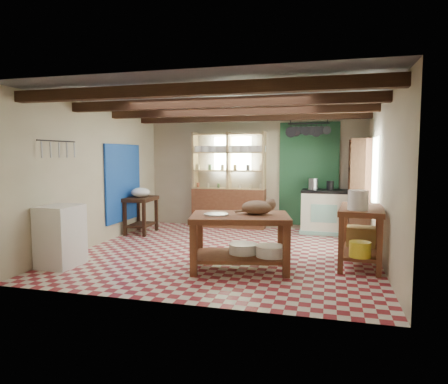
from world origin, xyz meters
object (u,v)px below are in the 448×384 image
(stove, at_px, (325,211))
(prep_table, at_px, (141,215))
(work_table, at_px, (240,242))
(white_cabinet, at_px, (61,236))
(cat, at_px, (257,207))
(right_counter, at_px, (361,236))

(stove, distance_m, prep_table, 3.95)
(work_table, bearing_deg, stove, 56.87)
(work_table, relative_size, white_cabinet, 1.54)
(stove, relative_size, cat, 2.11)
(work_table, xyz_separation_m, prep_table, (-2.64, 2.07, -0.01))
(right_counter, bearing_deg, white_cabinet, -159.69)
(work_table, distance_m, white_cabinet, 2.72)
(prep_table, xyz_separation_m, white_cabinet, (-0.02, -2.63, 0.07))
(work_table, xyz_separation_m, cat, (0.23, 0.10, 0.51))
(right_counter, bearing_deg, prep_table, 166.94)
(white_cabinet, distance_m, right_counter, 4.56)
(stove, xyz_separation_m, white_cabinet, (-3.84, -3.64, -0.01))
(right_counter, distance_m, cat, 1.67)
(work_table, bearing_deg, prep_table, 129.64)
(stove, distance_m, right_counter, 2.50)
(stove, bearing_deg, prep_table, -163.00)
(prep_table, height_order, cat, cat)
(right_counter, bearing_deg, cat, -155.17)
(work_table, bearing_deg, cat, 11.31)
(prep_table, relative_size, white_cabinet, 0.85)
(prep_table, distance_m, cat, 3.52)
(white_cabinet, bearing_deg, stove, 44.46)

